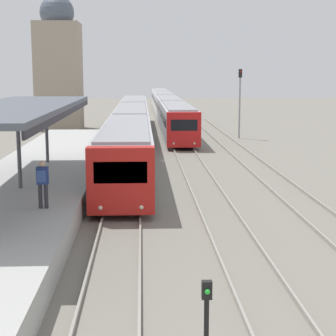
# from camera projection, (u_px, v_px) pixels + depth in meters

# --- Properties ---
(platform_canopy) EXTENTS (4.00, 16.80, 3.37)m
(platform_canopy) POSITION_uv_depth(u_px,v_px,m) (18.00, 108.00, 22.32)
(platform_canopy) COLOR #4C515B
(platform_canopy) RESTS_ON station_platform
(person_on_platform) EXTENTS (0.40, 0.40, 1.66)m
(person_on_platform) POSITION_uv_depth(u_px,v_px,m) (42.00, 180.00, 19.24)
(person_on_platform) COLOR #2D2D33
(person_on_platform) RESTS_ON station_platform
(train_near) EXTENTS (2.56, 46.03, 2.93)m
(train_near) POSITION_uv_depth(u_px,v_px,m) (132.00, 124.00, 43.40)
(train_near) COLOR red
(train_near) RESTS_ON ground_plane
(train_far) EXTENTS (2.46, 60.40, 2.90)m
(train_far) POSITION_uv_depth(u_px,v_px,m) (166.00, 105.00, 69.51)
(train_far) COLOR red
(train_far) RESTS_ON ground_plane
(signal_post_near) EXTENTS (0.20, 0.21, 1.57)m
(signal_post_near) POSITION_uv_depth(u_px,v_px,m) (207.00, 310.00, 10.86)
(signal_post_near) COLOR black
(signal_post_near) RESTS_ON ground_plane
(signal_mast_far) EXTENTS (0.28, 0.29, 5.85)m
(signal_mast_far) POSITION_uv_depth(u_px,v_px,m) (240.00, 96.00, 47.51)
(signal_mast_far) COLOR gray
(signal_mast_far) RESTS_ON ground_plane
(distant_domed_building) EXTENTS (4.28, 4.28, 12.90)m
(distant_domed_building) POSITION_uv_depth(u_px,v_px,m) (59.00, 67.00, 54.69)
(distant_domed_building) COLOR gray
(distant_domed_building) RESTS_ON ground_plane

